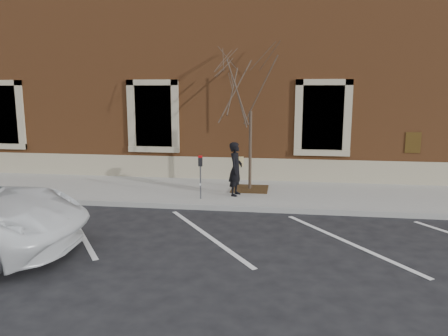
# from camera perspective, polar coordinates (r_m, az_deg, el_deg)

# --- Properties ---
(ground) EXTENTS (120.00, 120.00, 0.00)m
(ground) POSITION_cam_1_polar(r_m,az_deg,el_deg) (12.43, -0.40, -5.49)
(ground) COLOR #28282B
(ground) RESTS_ON ground
(sidewalk_near) EXTENTS (40.00, 3.50, 0.15)m
(sidewalk_near) POSITION_cam_1_polar(r_m,az_deg,el_deg) (14.09, 0.67, -3.26)
(sidewalk_near) COLOR #A5A49B
(sidewalk_near) RESTS_ON ground
(curb_near) EXTENTS (40.00, 0.12, 0.15)m
(curb_near) POSITION_cam_1_polar(r_m,az_deg,el_deg) (12.37, -0.43, -5.22)
(curb_near) COLOR #9E9E99
(curb_near) RESTS_ON ground
(parking_stripes) EXTENTS (28.00, 4.40, 0.01)m
(parking_stripes) POSITION_cam_1_polar(r_m,az_deg,el_deg) (10.36, -2.24, -8.77)
(parking_stripes) COLOR silver
(parking_stripes) RESTS_ON ground
(building_civic) EXTENTS (40.00, 8.62, 8.00)m
(building_civic) POSITION_cam_1_polar(r_m,az_deg,el_deg) (19.65, 3.05, 12.12)
(building_civic) COLOR brown
(building_civic) RESTS_ON ground
(man) EXTENTS (0.49, 0.66, 1.64)m
(man) POSITION_cam_1_polar(r_m,az_deg,el_deg) (13.32, 1.54, -0.13)
(man) COLOR black
(man) RESTS_ON sidewalk_near
(parking_meter) EXTENTS (0.12, 0.09, 1.30)m
(parking_meter) POSITION_cam_1_polar(r_m,az_deg,el_deg) (12.88, -3.10, -0.12)
(parking_meter) COLOR #595B60
(parking_meter) RESTS_ON sidewalk_near
(tree_grate) EXTENTS (1.17, 1.17, 0.03)m
(tree_grate) POSITION_cam_1_polar(r_m,az_deg,el_deg) (14.28, 3.39, -2.73)
(tree_grate) COLOR #453016
(tree_grate) RESTS_ON sidewalk_near
(sapling) EXTENTS (2.77, 2.77, 4.61)m
(sapling) POSITION_cam_1_polar(r_m,az_deg,el_deg) (13.91, 3.53, 10.26)
(sapling) COLOR #46342A
(sapling) RESTS_ON sidewalk_near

